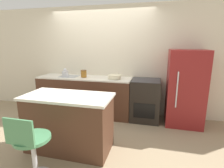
{
  "coord_description": "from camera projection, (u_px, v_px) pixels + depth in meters",
  "views": [
    {
      "loc": [
        1.31,
        -3.52,
        1.73
      ],
      "look_at": [
        0.53,
        -0.4,
        0.98
      ],
      "focal_mm": 28.0,
      "sensor_mm": 36.0,
      "label": 1
    }
  ],
  "objects": [
    {
      "name": "canister_jar",
      "position": [
        84.0,
        74.0,
        4.15
      ],
      "size": [
        0.14,
        0.14,
        0.17
      ],
      "color": "#9E6623",
      "rests_on": "back_counter"
    },
    {
      "name": "mixing_bowl",
      "position": [
        115.0,
        77.0,
        3.98
      ],
      "size": [
        0.29,
        0.29,
        0.09
      ],
      "color": "beige",
      "rests_on": "back_counter"
    },
    {
      "name": "ground_plane",
      "position": [
        94.0,
        120.0,
        4.03
      ],
      "size": [
        14.0,
        14.0,
        0.0
      ],
      "primitive_type": "plane",
      "color": "#998466"
    },
    {
      "name": "wall_back",
      "position": [
        102.0,
        61.0,
        4.37
      ],
      "size": [
        8.0,
        0.06,
        2.6
      ],
      "color": "beige",
      "rests_on": "ground_plane"
    },
    {
      "name": "refrigerator",
      "position": [
        185.0,
        88.0,
        3.68
      ],
      "size": [
        0.74,
        0.68,
        1.6
      ],
      "color": "maroon",
      "rests_on": "ground_plane"
    },
    {
      "name": "kettle",
      "position": [
        65.0,
        73.0,
        4.27
      ],
      "size": [
        0.15,
        0.15,
        0.2
      ],
      "color": "silver",
      "rests_on": "back_counter"
    },
    {
      "name": "oven_range",
      "position": [
        145.0,
        100.0,
        3.97
      ],
      "size": [
        0.64,
        0.63,
        0.94
      ],
      "color": "black",
      "rests_on": "ground_plane"
    },
    {
      "name": "kitchen_island",
      "position": [
        69.0,
        122.0,
        2.85
      ],
      "size": [
        1.4,
        0.68,
        0.93
      ],
      "color": "#4C2D1E",
      "rests_on": "ground_plane"
    },
    {
      "name": "stool_chair",
      "position": [
        32.0,
        150.0,
        2.15
      ],
      "size": [
        0.45,
        0.45,
        0.92
      ],
      "color": "#B7B7BC",
      "rests_on": "ground_plane"
    },
    {
      "name": "back_counter",
      "position": [
        85.0,
        96.0,
        4.32
      ],
      "size": [
        2.29,
        0.62,
        0.94
      ],
      "color": "#4C2D1E",
      "rests_on": "ground_plane"
    }
  ]
}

